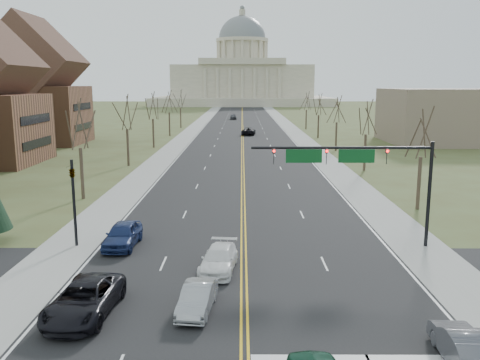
{
  "coord_description": "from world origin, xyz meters",
  "views": [
    {
      "loc": [
        -0.12,
        -19.92,
        11.0
      ],
      "look_at": [
        -0.28,
        22.01,
        3.0
      ],
      "focal_mm": 38.0,
      "sensor_mm": 36.0,
      "label": 1
    }
  ],
  "objects_px": {
    "car_sb_inner_second": "(219,259)",
    "car_far_sb": "(233,117)",
    "car_sb_inner_lead": "(197,298)",
    "car_sb_outer_lead": "(84,299)",
    "signal_left": "(73,193)",
    "car_far_nb": "(249,131)",
    "car_sb_outer_second": "(123,235)",
    "signal_mast": "(355,163)",
    "car_nb_outer_lead": "(463,346)"
  },
  "relations": [
    {
      "from": "car_sb_inner_lead",
      "to": "car_far_sb",
      "type": "distance_m",
      "value": 135.13
    },
    {
      "from": "signal_mast",
      "to": "car_sb_inner_second",
      "type": "distance_m",
      "value": 11.29
    },
    {
      "from": "car_sb_outer_second",
      "to": "car_sb_inner_lead",
      "type": "bearing_deg",
      "value": -57.37
    },
    {
      "from": "car_sb_outer_second",
      "to": "car_far_sb",
      "type": "bearing_deg",
      "value": 89.39
    },
    {
      "from": "car_sb_inner_second",
      "to": "signal_left",
      "type": "bearing_deg",
      "value": 161.32
    },
    {
      "from": "car_far_nb",
      "to": "car_far_sb",
      "type": "height_order",
      "value": "car_far_sb"
    },
    {
      "from": "car_far_nb",
      "to": "car_sb_outer_lead",
      "type": "bearing_deg",
      "value": 89.98
    },
    {
      "from": "signal_left",
      "to": "car_far_nb",
      "type": "xyz_separation_m",
      "value": [
        12.84,
        76.71,
        -2.89
      ]
    },
    {
      "from": "signal_mast",
      "to": "car_far_nb",
      "type": "bearing_deg",
      "value": 94.55
    },
    {
      "from": "signal_left",
      "to": "car_sb_inner_second",
      "type": "xyz_separation_m",
      "value": [
        10.01,
        -4.68,
        -3.01
      ]
    },
    {
      "from": "car_nb_outer_lead",
      "to": "car_sb_outer_second",
      "type": "relative_size",
      "value": 0.9
    },
    {
      "from": "car_sb_outer_second",
      "to": "car_far_nb",
      "type": "relative_size",
      "value": 0.84
    },
    {
      "from": "signal_left",
      "to": "car_nb_outer_lead",
      "type": "bearing_deg",
      "value": -36.3
    },
    {
      "from": "car_sb_outer_lead",
      "to": "car_far_sb",
      "type": "height_order",
      "value": "car_far_sb"
    },
    {
      "from": "signal_mast",
      "to": "car_sb_inner_second",
      "type": "bearing_deg",
      "value": -152.36
    },
    {
      "from": "car_nb_outer_lead",
      "to": "car_far_sb",
      "type": "xyz_separation_m",
      "value": [
        -11.47,
        139.77,
        0.09
      ]
    },
    {
      "from": "signal_left",
      "to": "car_sb_outer_second",
      "type": "distance_m",
      "value": 4.33
    },
    {
      "from": "signal_mast",
      "to": "signal_left",
      "type": "xyz_separation_m",
      "value": [
        -18.95,
        0.0,
        -2.05
      ]
    },
    {
      "from": "signal_mast",
      "to": "car_sb_inner_lead",
      "type": "xyz_separation_m",
      "value": [
        -9.74,
        -10.18,
        -5.08
      ]
    },
    {
      "from": "car_sb_inner_second",
      "to": "car_far_nb",
      "type": "height_order",
      "value": "car_far_nb"
    },
    {
      "from": "car_sb_outer_lead",
      "to": "car_far_nb",
      "type": "distance_m",
      "value": 87.83
    },
    {
      "from": "car_sb_outer_lead",
      "to": "car_sb_outer_second",
      "type": "distance_m",
      "value": 10.52
    },
    {
      "from": "car_sb_inner_lead",
      "to": "car_far_sb",
      "type": "xyz_separation_m",
      "value": [
        -0.49,
        135.13,
        0.15
      ]
    },
    {
      "from": "signal_left",
      "to": "car_far_nb",
      "type": "distance_m",
      "value": 77.83
    },
    {
      "from": "car_nb_outer_lead",
      "to": "car_sb_inner_lead",
      "type": "relative_size",
      "value": 1.09
    },
    {
      "from": "signal_left",
      "to": "car_sb_inner_lead",
      "type": "relative_size",
      "value": 1.47
    },
    {
      "from": "signal_left",
      "to": "car_far_sb",
      "type": "bearing_deg",
      "value": 86.01
    },
    {
      "from": "signal_mast",
      "to": "car_far_sb",
      "type": "bearing_deg",
      "value": 94.68
    },
    {
      "from": "car_nb_outer_lead",
      "to": "car_sb_outer_lead",
      "type": "xyz_separation_m",
      "value": [
        -16.36,
        4.17,
        0.08
      ]
    },
    {
      "from": "signal_mast",
      "to": "car_far_nb",
      "type": "height_order",
      "value": "signal_mast"
    },
    {
      "from": "car_sb_inner_second",
      "to": "car_far_sb",
      "type": "height_order",
      "value": "car_far_sb"
    },
    {
      "from": "car_sb_inner_second",
      "to": "car_sb_outer_second",
      "type": "xyz_separation_m",
      "value": [
        -6.77,
        4.53,
        0.14
      ]
    },
    {
      "from": "car_sb_inner_lead",
      "to": "car_sb_outer_lead",
      "type": "relative_size",
      "value": 0.7
    },
    {
      "from": "signal_mast",
      "to": "car_sb_inner_lead",
      "type": "relative_size",
      "value": 2.98
    },
    {
      "from": "car_sb_outer_second",
      "to": "car_far_nb",
      "type": "distance_m",
      "value": 77.47
    },
    {
      "from": "signal_mast",
      "to": "car_sb_outer_second",
      "type": "relative_size",
      "value": 2.47
    },
    {
      "from": "signal_mast",
      "to": "car_sb_inner_second",
      "type": "height_order",
      "value": "signal_mast"
    },
    {
      "from": "car_far_nb",
      "to": "car_far_sb",
      "type": "relative_size",
      "value": 1.22
    },
    {
      "from": "car_sb_outer_second",
      "to": "car_far_sb",
      "type": "height_order",
      "value": "car_sb_outer_second"
    },
    {
      "from": "car_sb_outer_lead",
      "to": "car_far_sb",
      "type": "relative_size",
      "value": 1.21
    },
    {
      "from": "signal_left",
      "to": "car_sb_outer_second",
      "type": "bearing_deg",
      "value": -2.76
    },
    {
      "from": "signal_left",
      "to": "car_sb_outer_lead",
      "type": "xyz_separation_m",
      "value": [
        3.83,
        -10.66,
        -2.9
      ]
    },
    {
      "from": "signal_left",
      "to": "car_sb_outer_second",
      "type": "relative_size",
      "value": 1.22
    },
    {
      "from": "car_sb_inner_lead",
      "to": "car_sb_inner_second",
      "type": "relative_size",
      "value": 0.85
    },
    {
      "from": "car_sb_inner_second",
      "to": "car_far_nb",
      "type": "relative_size",
      "value": 0.82
    },
    {
      "from": "signal_left",
      "to": "car_sb_outer_second",
      "type": "height_order",
      "value": "signal_left"
    },
    {
      "from": "car_sb_outer_lead",
      "to": "car_far_sb",
      "type": "bearing_deg",
      "value": 91.68
    },
    {
      "from": "car_far_nb",
      "to": "car_far_sb",
      "type": "bearing_deg",
      "value": -79.23
    },
    {
      "from": "car_sb_inner_lead",
      "to": "car_nb_outer_lead",
      "type": "bearing_deg",
      "value": -16.5
    },
    {
      "from": "car_nb_outer_lead",
      "to": "car_sb_inner_second",
      "type": "height_order",
      "value": "car_nb_outer_lead"
    }
  ]
}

